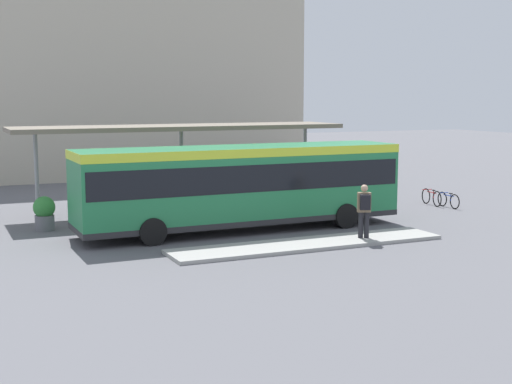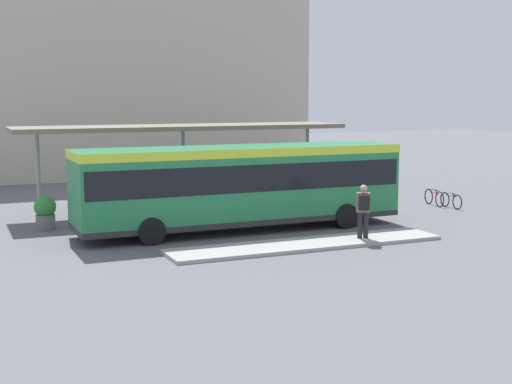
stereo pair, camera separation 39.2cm
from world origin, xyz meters
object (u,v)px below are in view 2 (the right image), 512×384
object	(u,v)px
pedestrian_waiting	(363,208)
bicycle_red	(434,198)
potted_planter_near_shelter	(45,212)
bicycle_blue	(451,200)
city_bus	(241,181)

from	to	relation	value
pedestrian_waiting	bicycle_red	world-z (taller)	pedestrian_waiting
pedestrian_waiting	potted_planter_near_shelter	size ratio (longest dim) A/B	1.44
bicycle_blue	bicycle_red	world-z (taller)	bicycle_red
pedestrian_waiting	bicycle_red	xyz separation A→B (m)	(7.16, 5.55, -0.79)
bicycle_red	pedestrian_waiting	bearing A→B (deg)	135.55
potted_planter_near_shelter	pedestrian_waiting	bearing A→B (deg)	-34.56
bicycle_red	potted_planter_near_shelter	distance (m)	16.56
bicycle_blue	bicycle_red	bearing A→B (deg)	17.50
pedestrian_waiting	potted_planter_near_shelter	world-z (taller)	pedestrian_waiting
city_bus	potted_planter_near_shelter	bearing A→B (deg)	155.42
bicycle_red	potted_planter_near_shelter	bearing A→B (deg)	94.64
city_bus	pedestrian_waiting	bearing A→B (deg)	-51.12
pedestrian_waiting	bicycle_red	distance (m)	9.09
pedestrian_waiting	bicycle_red	size ratio (longest dim) A/B	1.09
bicycle_blue	potted_planter_near_shelter	world-z (taller)	potted_planter_near_shelter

